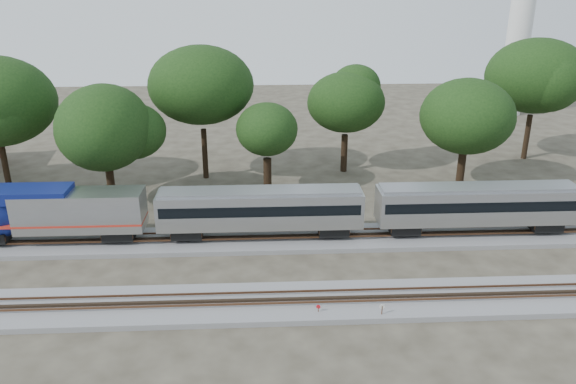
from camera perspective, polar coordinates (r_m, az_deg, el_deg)
name	(u,v)px	position (r m, az deg, el deg)	size (l,w,h in m)	color
ground	(276,277)	(42.64, -1.22, -8.58)	(160.00, 160.00, 0.00)	#383328
track_far	(274,239)	(47.86, -1.43, -4.82)	(160.00, 5.00, 0.73)	slate
track_near	(278,303)	(39.11, -1.04, -11.21)	(160.00, 5.00, 0.73)	slate
train	(479,203)	(50.10, 18.79, -1.11)	(88.20, 3.04, 4.48)	#ACAEB3
switch_stand_red	(318,309)	(37.82, 3.10, -11.80)	(0.29, 0.10, 0.91)	#512D19
switch_stand_white	(382,310)	(37.93, 9.53, -11.72)	(0.37, 0.07, 1.15)	#512D19
switch_lever	(358,311)	(38.68, 7.13, -11.89)	(0.50, 0.30, 0.30)	#512D19
tree_2	(104,128)	(55.44, -18.18, 6.24)	(8.05, 8.05, 11.35)	black
tree_3	(201,85)	(60.99, -8.83, 10.68)	(10.55, 10.55, 14.87)	black
tree_4	(267,129)	(56.96, -2.16, 6.37)	(6.80, 6.80, 9.59)	black
tree_5	(346,102)	(63.32, 5.91, 9.04)	(8.18, 8.18, 11.53)	black
tree_6	(467,116)	(60.61, 17.73, 7.33)	(7.88, 7.88, 11.11)	black
tree_7	(536,76)	(73.44, 23.92, 10.72)	(10.32, 10.32, 14.55)	black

